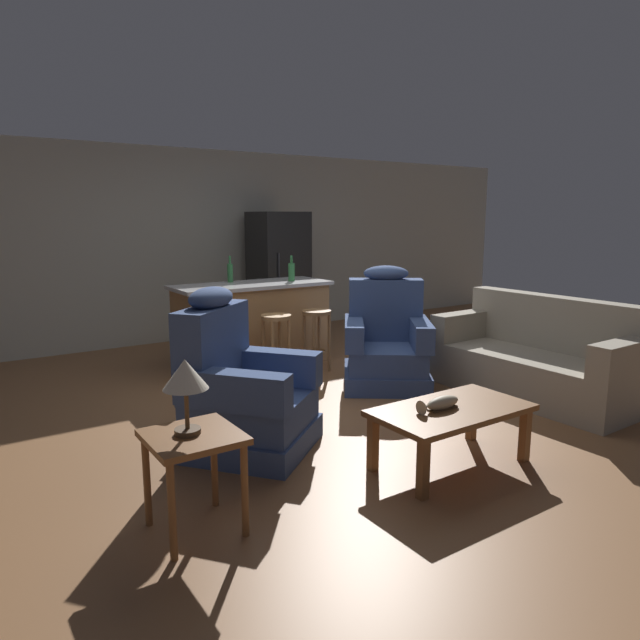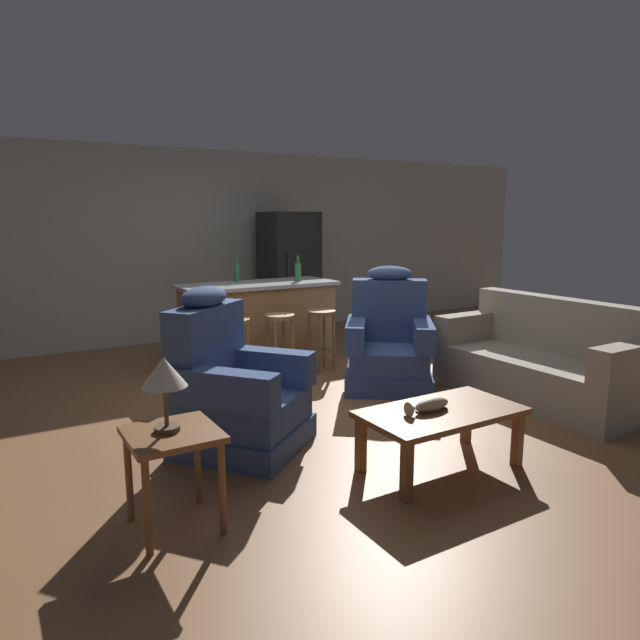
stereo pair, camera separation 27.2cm
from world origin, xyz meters
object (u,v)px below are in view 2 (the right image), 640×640
(fish_figurine, at_px, (428,406))
(bottle_short_amber, at_px, (298,271))
(recliner_near_lamp, at_px, (233,392))
(recliner_near_island, at_px, (389,344))
(end_table, at_px, (173,448))
(bottle_tall_green, at_px, (237,272))
(couch, at_px, (542,364))
(bar_stool_left, at_px, (234,339))
(kitchen_island, at_px, (259,323))
(bar_stool_middle, at_px, (280,334))
(coffee_table, at_px, (441,418))
(bar_stool_right, at_px, (321,329))
(table_lamp, at_px, (164,376))
(refrigerator, at_px, (289,275))

(fish_figurine, height_order, bottle_short_amber, bottle_short_amber)
(recliner_near_lamp, distance_m, recliner_near_island, 2.07)
(end_table, relative_size, bottle_tall_green, 1.84)
(fish_figurine, xyz_separation_m, recliner_near_island, (1.02, 1.73, -0.04))
(recliner_near_lamp, bearing_deg, couch, 42.86)
(bar_stool_left, bearing_deg, couch, -40.07)
(end_table, height_order, kitchen_island, kitchen_island)
(bar_stool_middle, bearing_deg, kitchen_island, 85.65)
(recliner_near_lamp, height_order, end_table, recliner_near_lamp)
(kitchen_island, bearing_deg, bottle_short_amber, -7.14)
(couch, bearing_deg, fish_figurine, 17.03)
(fish_figurine, bearing_deg, coffee_table, -6.33)
(couch, xyz_separation_m, bar_stool_right, (-1.26, 1.92, 0.13))
(end_table, xyz_separation_m, table_lamp, (-0.02, 0.01, 0.41))
(refrigerator, bearing_deg, table_lamp, -125.35)
(coffee_table, height_order, bar_stool_left, bar_stool_left)
(fish_figurine, distance_m, couch, 2.08)
(bottle_tall_green, xyz_separation_m, bottle_short_amber, (0.65, -0.28, -0.00))
(refrigerator, xyz_separation_m, bottle_short_amber, (-0.55, -1.26, 0.18))
(end_table, height_order, bar_stool_left, bar_stool_left)
(coffee_table, height_order, kitchen_island, kitchen_island)
(table_lamp, distance_m, refrigerator, 5.14)
(recliner_near_lamp, distance_m, table_lamp, 1.23)
(recliner_near_island, bearing_deg, table_lamp, -23.80)
(coffee_table, relative_size, refrigerator, 0.62)
(coffee_table, relative_size, bar_stool_left, 1.62)
(end_table, bearing_deg, bottle_short_amber, 50.78)
(recliner_near_lamp, xyz_separation_m, bottle_short_amber, (1.68, 2.06, 0.64))
(recliner_near_lamp, bearing_deg, recliner_near_island, 70.08)
(coffee_table, xyz_separation_m, bar_stool_middle, (0.09, 2.57, 0.11))
(table_lamp, bearing_deg, bar_stool_middle, 51.39)
(bar_stool_right, distance_m, refrigerator, 1.96)
(bar_stool_left, bearing_deg, bottle_tall_green, 64.72)
(bar_stool_middle, bearing_deg, fish_figurine, -94.47)
(table_lamp, distance_m, kitchen_island, 3.58)
(recliner_near_lamp, relative_size, bottle_tall_green, 3.94)
(end_table, height_order, bar_stool_middle, bar_stool_middle)
(recliner_near_lamp, distance_m, bottle_short_amber, 2.73)
(bottle_tall_green, bearing_deg, table_lamp, -118.88)
(bottle_short_amber, bearing_deg, end_table, -129.22)
(bottle_tall_green, bearing_deg, couch, -55.82)
(fish_figurine, relative_size, couch, 0.18)
(bar_stool_left, height_order, bar_stool_middle, same)
(refrigerator, bearing_deg, end_table, -125.05)
(coffee_table, distance_m, bar_stool_left, 2.61)
(end_table, distance_m, table_lamp, 0.41)
(bar_stool_left, bearing_deg, table_lamp, -120.12)
(refrigerator, bearing_deg, bar_stool_middle, -120.72)
(couch, bearing_deg, bottle_tall_green, -56.59)
(bar_stool_left, relative_size, bar_stool_middle, 1.00)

